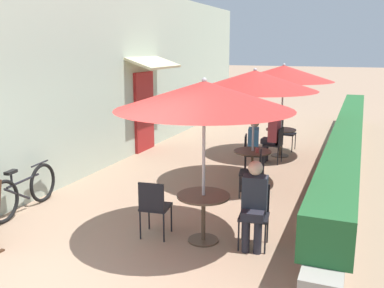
{
  "coord_description": "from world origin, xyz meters",
  "views": [
    {
      "loc": [
        2.99,
        -3.61,
        2.75
      ],
      "look_at": [
        0.15,
        3.5,
        1.0
      ],
      "focal_mm": 40.0,
      "sensor_mm": 36.0,
      "label": 1
    }
  ],
  "objects_px": {
    "cafe_chair_near_left": "(154,204)",
    "seated_patron_near_right": "(254,201)",
    "patio_table_far": "(281,137)",
    "patio_umbrella_far": "(284,73)",
    "cafe_chair_far_right": "(276,142)",
    "coffee_cup_mid": "(257,150)",
    "cafe_chair_mid_left": "(250,151)",
    "patio_table_near": "(203,208)",
    "cafe_chair_far_left": "(285,131)",
    "patio_table_mid": "(252,160)",
    "patio_umbrella_mid": "(255,80)",
    "patio_umbrella_near": "(204,95)",
    "cafe_chair_near_right": "(255,210)",
    "seated_patron_mid_left": "(256,144)",
    "seated_patron_far_right": "(272,135)",
    "bicycle_leaning": "(24,191)",
    "cafe_chair_mid_right": "(254,170)"
  },
  "relations": [
    {
      "from": "cafe_chair_far_left",
      "to": "bicycle_leaning",
      "type": "bearing_deg",
      "value": -23.95
    },
    {
      "from": "patio_table_mid",
      "to": "seated_patron_far_right",
      "type": "xyz_separation_m",
      "value": [
        0.02,
        1.82,
        0.18
      ]
    },
    {
      "from": "patio_table_near",
      "to": "cafe_chair_near_left",
      "type": "bearing_deg",
      "value": -167.14
    },
    {
      "from": "patio_umbrella_mid",
      "to": "seated_patron_far_right",
      "type": "distance_m",
      "value": 2.31
    },
    {
      "from": "cafe_chair_far_left",
      "to": "cafe_chair_mid_right",
      "type": "bearing_deg",
      "value": 6.18
    },
    {
      "from": "patio_umbrella_near",
      "to": "cafe_chair_far_right",
      "type": "xyz_separation_m",
      "value": [
        0.14,
        4.64,
        -1.59
      ]
    },
    {
      "from": "cafe_chair_far_left",
      "to": "patio_table_near",
      "type": "bearing_deg",
      "value": 3.47
    },
    {
      "from": "patio_table_near",
      "to": "patio_umbrella_far",
      "type": "relative_size",
      "value": 0.31
    },
    {
      "from": "patio_umbrella_near",
      "to": "cafe_chair_near_left",
      "type": "bearing_deg",
      "value": -167.14
    },
    {
      "from": "cafe_chair_far_right",
      "to": "seated_patron_far_right",
      "type": "bearing_deg",
      "value": 90.0
    },
    {
      "from": "patio_umbrella_far",
      "to": "seated_patron_far_right",
      "type": "xyz_separation_m",
      "value": [
        -0.09,
        -0.71,
        -1.42
      ]
    },
    {
      "from": "cafe_chair_mid_left",
      "to": "bicycle_leaning",
      "type": "xyz_separation_m",
      "value": [
        -3.01,
        -3.57,
        -0.15
      ]
    },
    {
      "from": "cafe_chair_near_left",
      "to": "cafe_chair_far_right",
      "type": "bearing_deg",
      "value": 73.17
    },
    {
      "from": "cafe_chair_mid_left",
      "to": "seated_patron_mid_left",
      "type": "bearing_deg",
      "value": 90.0
    },
    {
      "from": "patio_umbrella_far",
      "to": "patio_table_mid",
      "type": "bearing_deg",
      "value": -92.59
    },
    {
      "from": "seated_patron_mid_left",
      "to": "seated_patron_near_right",
      "type": "bearing_deg",
      "value": 2.01
    },
    {
      "from": "seated_patron_mid_left",
      "to": "seated_patron_far_right",
      "type": "bearing_deg",
      "value": 162.34
    },
    {
      "from": "coffee_cup_mid",
      "to": "cafe_chair_mid_left",
      "type": "bearing_deg",
      "value": 112.65
    },
    {
      "from": "patio_table_far",
      "to": "seated_patron_far_right",
      "type": "relative_size",
      "value": 0.61
    },
    {
      "from": "seated_patron_mid_left",
      "to": "patio_umbrella_far",
      "type": "bearing_deg",
      "value": 162.07
    },
    {
      "from": "cafe_chair_near_right",
      "to": "seated_patron_mid_left",
      "type": "bearing_deg",
      "value": -83.49
    },
    {
      "from": "patio_umbrella_mid",
      "to": "cafe_chair_mid_left",
      "type": "distance_m",
      "value": 1.75
    },
    {
      "from": "cafe_chair_near_left",
      "to": "bicycle_leaning",
      "type": "height_order",
      "value": "cafe_chair_near_left"
    },
    {
      "from": "coffee_cup_mid",
      "to": "cafe_chair_far_right",
      "type": "bearing_deg",
      "value": 89.51
    },
    {
      "from": "patio_umbrella_near",
      "to": "cafe_chair_far_right",
      "type": "height_order",
      "value": "patio_umbrella_near"
    },
    {
      "from": "bicycle_leaning",
      "to": "cafe_chair_mid_right",
      "type": "bearing_deg",
      "value": 27.5
    },
    {
      "from": "cafe_chair_near_left",
      "to": "patio_umbrella_mid",
      "type": "bearing_deg",
      "value": 69.77
    },
    {
      "from": "seated_patron_far_right",
      "to": "patio_table_far",
      "type": "bearing_deg",
      "value": -2.81
    },
    {
      "from": "cafe_chair_near_right",
      "to": "seated_patron_far_right",
      "type": "distance_m",
      "value": 4.54
    },
    {
      "from": "cafe_chair_mid_left",
      "to": "patio_table_far",
      "type": "bearing_deg",
      "value": 158.81
    },
    {
      "from": "cafe_chair_far_left",
      "to": "seated_patron_far_right",
      "type": "height_order",
      "value": "seated_patron_far_right"
    },
    {
      "from": "patio_table_mid",
      "to": "patio_umbrella_mid",
      "type": "height_order",
      "value": "patio_umbrella_mid"
    },
    {
      "from": "cafe_chair_near_right",
      "to": "patio_table_mid",
      "type": "xyz_separation_m",
      "value": [
        -0.7,
        2.67,
        -0.01
      ]
    },
    {
      "from": "cafe_chair_mid_left",
      "to": "cafe_chair_mid_right",
      "type": "distance_m",
      "value": 1.45
    },
    {
      "from": "cafe_chair_mid_left",
      "to": "patio_umbrella_far",
      "type": "bearing_deg",
      "value": 158.81
    },
    {
      "from": "cafe_chair_near_right",
      "to": "seated_patron_far_right",
      "type": "xyz_separation_m",
      "value": [
        -0.67,
        4.49,
        0.17
      ]
    },
    {
      "from": "patio_table_near",
      "to": "bicycle_leaning",
      "type": "bearing_deg",
      "value": -179.03
    },
    {
      "from": "cafe_chair_near_left",
      "to": "seated_patron_mid_left",
      "type": "xyz_separation_m",
      "value": [
        0.61,
        3.7,
        0.17
      ]
    },
    {
      "from": "cafe_chair_far_left",
      "to": "patio_table_mid",
      "type": "bearing_deg",
      "value": 2.79
    },
    {
      "from": "patio_umbrella_near",
      "to": "cafe_chair_mid_left",
      "type": "distance_m",
      "value": 3.87
    },
    {
      "from": "bicycle_leaning",
      "to": "cafe_chair_far_right",
      "type": "bearing_deg",
      "value": 49.37
    },
    {
      "from": "patio_table_near",
      "to": "patio_umbrella_near",
      "type": "relative_size",
      "value": 0.31
    },
    {
      "from": "cafe_chair_mid_left",
      "to": "cafe_chair_far_right",
      "type": "height_order",
      "value": "same"
    },
    {
      "from": "cafe_chair_far_left",
      "to": "cafe_chair_far_right",
      "type": "height_order",
      "value": "same"
    },
    {
      "from": "cafe_chair_near_left",
      "to": "seated_patron_near_right",
      "type": "distance_m",
      "value": 1.45
    },
    {
      "from": "patio_table_far",
      "to": "patio_umbrella_far",
      "type": "xyz_separation_m",
      "value": [
        0.0,
        -0.0,
        1.6
      ]
    },
    {
      "from": "patio_table_near",
      "to": "patio_table_far",
      "type": "distance_m",
      "value": 5.36
    },
    {
      "from": "patio_umbrella_mid",
      "to": "seated_patron_far_right",
      "type": "relative_size",
      "value": 1.96
    },
    {
      "from": "patio_table_near",
      "to": "patio_umbrella_mid",
      "type": "height_order",
      "value": "patio_umbrella_mid"
    },
    {
      "from": "patio_umbrella_far",
      "to": "patio_table_far",
      "type": "bearing_deg",
      "value": 90.0
    }
  ]
}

